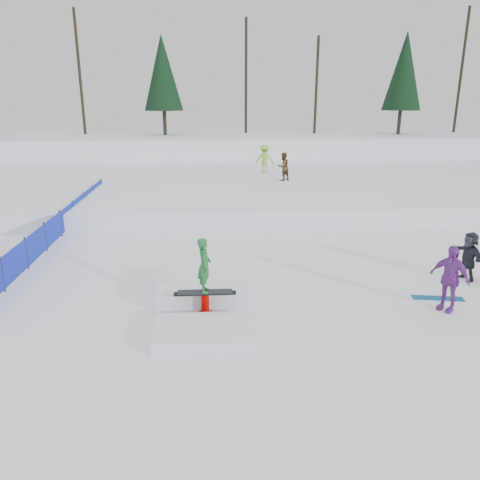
{
  "coord_description": "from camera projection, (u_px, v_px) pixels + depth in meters",
  "views": [
    {
      "loc": [
        -0.49,
        -12.23,
        5.46
      ],
      "look_at": [
        0.5,
        2.0,
        1.1
      ],
      "focal_mm": 35.0,
      "sensor_mm": 36.0,
      "label": 1
    }
  ],
  "objects": [
    {
      "name": "walker_ygreen",
      "position": [
        265.0,
        159.0,
        29.82
      ],
      "size": [
        1.28,
        0.94,
        1.78
      ],
      "primitive_type": "imported",
      "rotation": [
        0.0,
        0.0,
        2.88
      ],
      "color": "#90C136",
      "rests_on": "snow_midrise"
    },
    {
      "name": "treeline",
      "position": [
        287.0,
        72.0,
        38.5
      ],
      "size": [
        40.24,
        4.22,
        10.5
      ],
      "color": "black",
      "rests_on": "snow_berm"
    },
    {
      "name": "jib_rail_feature",
      "position": [
        205.0,
        296.0,
        12.67
      ],
      "size": [
        2.6,
        4.4,
        2.11
      ],
      "color": "white",
      "rests_on": "ground"
    },
    {
      "name": "safety_fence",
      "position": [
        61.0,
        223.0,
        19.0
      ],
      "size": [
        0.05,
        16.0,
        1.1
      ],
      "color": "#1628AB",
      "rests_on": "ground"
    },
    {
      "name": "snow_berm",
      "position": [
        213.0,
        147.0,
        41.56
      ],
      "size": [
        60.0,
        14.0,
        2.4
      ],
      "primitive_type": "cube",
      "color": "white",
      "rests_on": "ground"
    },
    {
      "name": "spectator_dark",
      "position": [
        469.0,
        256.0,
        14.42
      ],
      "size": [
        0.71,
        1.49,
        1.54
      ],
      "primitive_type": "imported",
      "rotation": [
        0.0,
        0.0,
        -1.39
      ],
      "color": "#24262F",
      "rests_on": "ground"
    },
    {
      "name": "snow_midrise",
      "position": [
        216.0,
        184.0,
        28.44
      ],
      "size": [
        50.0,
        18.0,
        0.8
      ],
      "primitive_type": "cube",
      "color": "white",
      "rests_on": "ground"
    },
    {
      "name": "walker_olive",
      "position": [
        283.0,
        167.0,
        27.13
      ],
      "size": [
        1.0,
        0.95,
        1.62
      ],
      "primitive_type": "imported",
      "rotation": [
        0.0,
        0.0,
        3.76
      ],
      "color": "#483218",
      "rests_on": "snow_midrise"
    },
    {
      "name": "spectator_purple",
      "position": [
        449.0,
        278.0,
        12.29
      ],
      "size": [
        0.98,
        1.12,
        1.81
      ],
      "primitive_type": "imported",
      "rotation": [
        0.0,
        0.0,
        -0.95
      ],
      "color": "purple",
      "rests_on": "ground"
    },
    {
      "name": "ground",
      "position": [
        227.0,
        298.0,
        13.29
      ],
      "size": [
        120.0,
        120.0,
        0.0
      ],
      "primitive_type": "plane",
      "color": "white"
    },
    {
      "name": "loose_board_teal",
      "position": [
        438.0,
        298.0,
        13.24
      ],
      "size": [
        1.43,
        0.52,
        0.03
      ],
      "primitive_type": "cube",
      "rotation": [
        0.0,
        0.0,
        -0.17
      ],
      "color": "navy",
      "rests_on": "ground"
    }
  ]
}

